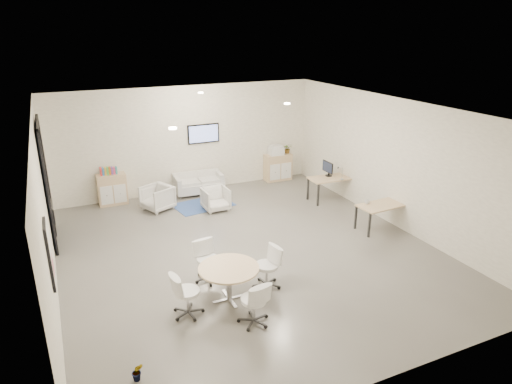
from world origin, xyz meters
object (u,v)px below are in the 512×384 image
at_px(armchair_right, 216,198).
at_px(round_table, 229,272).
at_px(sideboard_left, 112,189).
at_px(desk_front, 383,207).
at_px(loveseat, 198,184).
at_px(armchair_left, 157,197).
at_px(sideboard_right, 278,167).
at_px(desk_rear, 331,180).

height_order(armchair_right, round_table, armchair_right).
distance_m(sideboard_left, round_table, 6.06).
bearing_deg(desk_front, round_table, -167.28).
bearing_deg(loveseat, armchair_right, -86.04).
relative_size(loveseat, armchair_left, 1.97).
bearing_deg(armchair_left, sideboard_right, 77.84).
bearing_deg(loveseat, armchair_left, -147.70).
xyz_separation_m(loveseat, desk_front, (3.37, -4.42, 0.30)).
relative_size(sideboard_left, sideboard_right, 1.02).
bearing_deg(armchair_left, desk_rear, 49.79).
height_order(sideboard_right, desk_front, sideboard_right).
bearing_deg(sideboard_right, armchair_right, -149.49).
relative_size(armchair_right, round_table, 0.62).
bearing_deg(loveseat, sideboard_right, 5.86).
relative_size(loveseat, desk_front, 1.13).
relative_size(armchair_right, desk_front, 0.53).
bearing_deg(sideboard_left, armchair_left, -41.31).
distance_m(sideboard_right, desk_front, 4.59).
height_order(desk_front, round_table, round_table).
bearing_deg(armchair_right, loveseat, 88.96).
distance_m(desk_rear, desk_front, 2.28).
bearing_deg(round_table, armchair_right, 73.33).
bearing_deg(round_table, desk_front, 16.50).
distance_m(sideboard_left, loveseat, 2.52).
relative_size(sideboard_left, armchair_left, 1.19).
bearing_deg(desk_front, loveseat, 123.53).
relative_size(sideboard_left, armchair_right, 1.28).
xyz_separation_m(sideboard_left, round_table, (1.24, -5.93, 0.15)).
relative_size(armchair_right, desk_rear, 0.52).
relative_size(desk_rear, desk_front, 1.02).
xyz_separation_m(armchair_left, desk_front, (4.81, -3.62, 0.22)).
relative_size(loveseat, armchair_right, 2.14).
height_order(sideboard_left, desk_rear, sideboard_left).
height_order(sideboard_left, sideboard_right, sideboard_left).
height_order(armchair_left, desk_front, armchair_left).
height_order(sideboard_left, loveseat, sideboard_left).
distance_m(sideboard_left, armchair_left, 1.42).
xyz_separation_m(desk_rear, round_table, (-4.62, -3.65, -0.02)).
bearing_deg(desk_rear, desk_front, -86.98).
xyz_separation_m(sideboard_left, desk_rear, (5.86, -2.28, 0.17)).
bearing_deg(sideboard_right, armchair_left, -167.58).
distance_m(sideboard_right, desk_rear, 2.35).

